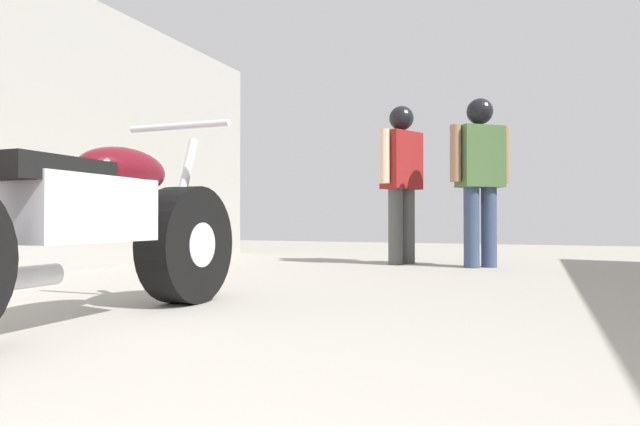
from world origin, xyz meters
The scene contains 5 objects.
ground_plane centered at (0.00, 3.22, 0.00)m, with size 16.19×16.19×0.00m, color #9E998E.
garage_partition_left centered at (-3.37, 3.22, 1.32)m, with size 0.08×7.08×2.64m, color #A3A099.
motorcycle_maroon_cruiser centered at (-1.18, 1.75, 0.43)m, with size 0.65×2.19×1.02m.
mechanic_in_blue centered at (0.14, 5.62, 1.03)m, with size 0.59×0.50×1.71m.
mechanic_with_helmet centered at (-0.70, 5.73, 1.03)m, with size 0.42×0.65×1.73m.
Camera 1 is at (0.67, -0.00, 0.47)m, focal length 30.04 mm.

